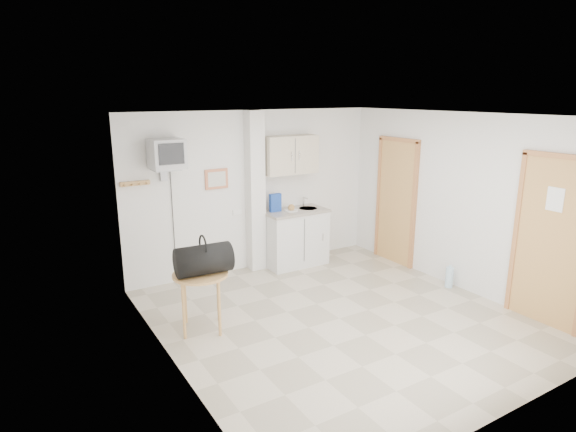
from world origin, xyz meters
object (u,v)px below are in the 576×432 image
crt_television (167,155)px  water_bottle (449,277)px  duffel_bag (204,259)px  round_table (201,281)px

crt_television → water_bottle: bearing=-30.7°
duffel_bag → water_bottle: size_ratio=1.96×
water_bottle → crt_television: bearing=149.3°
round_table → water_bottle: 3.64m
round_table → crt_television: bearing=85.1°
round_table → duffel_bag: (0.03, -0.05, 0.27)m
duffel_bag → round_table: bearing=126.3°
round_table → duffel_bag: 0.28m
crt_television → duffel_bag: crt_television is taller
crt_television → round_table: bearing=-94.9°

